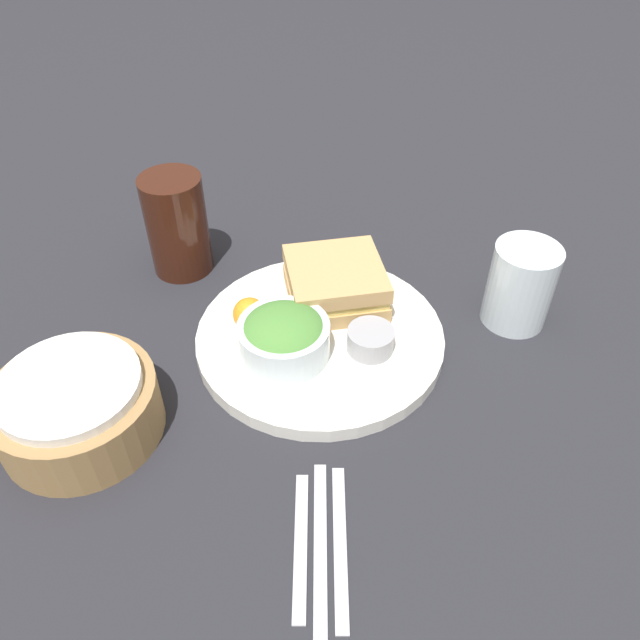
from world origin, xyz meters
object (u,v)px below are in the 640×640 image
object	(u,v)px
salad_bowl	(284,336)
bread_basket	(77,407)
dressing_cup	(370,340)
knife	(320,543)
plate	(320,338)
sandwich	(335,283)
drink_glass	(177,225)
water_glass	(520,285)
spoon	(301,543)
fork	(340,543)

from	to	relation	value
salad_bowl	bread_basket	world-z (taller)	same
salad_bowl	dressing_cup	world-z (taller)	salad_bowl
salad_bowl	knife	world-z (taller)	salad_bowl
plate	sandwich	bearing A→B (deg)	-20.96
drink_glass	dressing_cup	bearing A→B (deg)	-130.23
water_glass	knife	bearing A→B (deg)	137.64
spoon	dressing_cup	bearing A→B (deg)	162.01
drink_glass	spoon	xyz separation A→B (m)	(-0.43, -0.15, -0.07)
sandwich	bread_basket	size ratio (longest dim) A/B	0.76
plate	salad_bowl	size ratio (longest dim) A/B	2.83
bread_basket	fork	distance (m)	0.30
salad_bowl	spoon	world-z (taller)	salad_bowl
spoon	water_glass	bearing A→B (deg)	139.59
fork	sandwich	bearing A→B (deg)	179.76
bread_basket	water_glass	size ratio (longest dim) A/B	1.58
knife	spoon	bearing A→B (deg)	-90.00
sandwich	drink_glass	world-z (taller)	drink_glass
sandwich	dressing_cup	size ratio (longest dim) A/B	2.35
dressing_cup	spoon	xyz separation A→B (m)	(-0.23, 0.09, -0.03)
dressing_cup	spoon	world-z (taller)	dressing_cup
dressing_cup	spoon	size ratio (longest dim) A/B	0.38
fork	knife	bearing A→B (deg)	-90.00
knife	water_glass	bearing A→B (deg)	141.56
plate	drink_glass	size ratio (longest dim) A/B	2.15
drink_glass	fork	xyz separation A→B (m)	(-0.44, -0.18, -0.07)
spoon	water_glass	world-z (taller)	water_glass
dressing_cup	fork	size ratio (longest dim) A/B	0.34
salad_bowl	dressing_cup	distance (m)	0.10
drink_glass	bread_basket	xyz separation A→B (m)	(-0.28, 0.08, -0.03)
water_glass	dressing_cup	bearing A→B (deg)	107.68
plate	drink_glass	world-z (taller)	drink_glass
sandwich	dressing_cup	distance (m)	0.10
dressing_cup	drink_glass	size ratio (longest dim) A/B	0.40
drink_glass	water_glass	size ratio (longest dim) A/B	1.29
dressing_cup	knife	distance (m)	0.25
sandwich	water_glass	size ratio (longest dim) A/B	1.20
spoon	salad_bowl	bearing A→B (deg)	-174.17
fork	spoon	bearing A→B (deg)	-90.00
knife	spoon	xyz separation A→B (m)	(0.00, 0.02, 0.00)
sandwich	water_glass	xyz separation A→B (m)	(-0.03, -0.23, 0.01)
knife	salad_bowl	bearing A→B (deg)	-169.77
drink_glass	sandwich	bearing A→B (deg)	-117.71
dressing_cup	bread_basket	size ratio (longest dim) A/B	0.32
sandwich	fork	bearing A→B (deg)	175.84
plate	knife	xyz separation A→B (m)	(-0.26, 0.02, -0.01)
dressing_cup	water_glass	size ratio (longest dim) A/B	0.51
sandwich	dressing_cup	xyz separation A→B (m)	(-0.09, -0.03, -0.01)
knife	spoon	size ratio (longest dim) A/B	1.17
bread_basket	dressing_cup	bearing A→B (deg)	-75.60
bread_basket	water_glass	bearing A→B (deg)	-74.35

